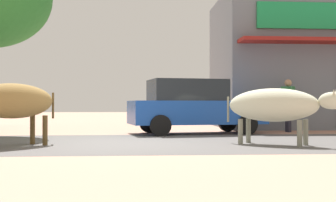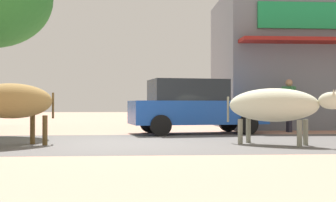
# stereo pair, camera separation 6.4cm
# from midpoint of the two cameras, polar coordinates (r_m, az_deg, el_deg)

# --- Properties ---
(ground) EXTENTS (80.00, 80.00, 0.00)m
(ground) POSITION_cam_midpoint_polar(r_m,az_deg,el_deg) (10.52, -5.97, -5.30)
(ground) COLOR tan
(asphalt_road) EXTENTS (72.00, 5.26, 0.00)m
(asphalt_road) POSITION_cam_midpoint_polar(r_m,az_deg,el_deg) (10.52, -5.97, -5.29)
(asphalt_road) COLOR #565351
(asphalt_road) RESTS_ON ground
(storefront_right_club) EXTENTS (8.24, 5.55, 5.02)m
(storefront_right_club) POSITION_cam_midpoint_polar(r_m,az_deg,el_deg) (18.79, 18.95, 4.55)
(storefront_right_club) COLOR slate
(storefront_right_club) RESTS_ON ground
(parked_hatchback_car) EXTENTS (4.25, 2.30, 1.64)m
(parked_hatchback_car) POSITION_cam_midpoint_polar(r_m,az_deg,el_deg) (13.66, 3.14, -0.64)
(parked_hatchback_car) COLOR #18449D
(parked_hatchback_car) RESTS_ON ground
(cow_near_brown) EXTENTS (1.98, 2.16, 1.34)m
(cow_near_brown) POSITION_cam_midpoint_polar(r_m,az_deg,el_deg) (9.93, -19.52, -0.07)
(cow_near_brown) COLOR olive
(cow_near_brown) RESTS_ON ground
(cow_far_dark) EXTENTS (2.37, 1.87, 1.25)m
(cow_far_dark) POSITION_cam_midpoint_polar(r_m,az_deg,el_deg) (10.15, 13.30, -0.56)
(cow_far_dark) COLOR beige
(cow_far_dark) RESTS_ON ground
(pedestrian_by_shop) EXTENTS (0.48, 0.61, 1.70)m
(pedestrian_by_shop) POSITION_cam_midpoint_polar(r_m,az_deg,el_deg) (15.00, 14.90, 0.01)
(pedestrian_by_shop) COLOR #262633
(pedestrian_by_shop) RESTS_ON ground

